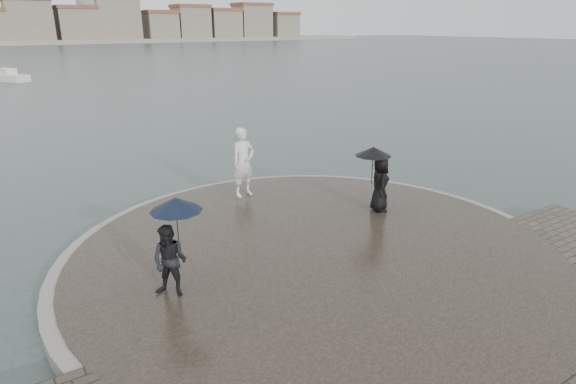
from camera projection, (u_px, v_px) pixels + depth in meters
ground at (423, 331)px, 9.30m from camera, size 400.00×400.00×0.00m
kerb_ring at (316, 255)px, 12.02m from camera, size 12.50×12.50×0.32m
quay_tip at (316, 254)px, 12.01m from camera, size 11.90×11.90×0.36m
statue at (243, 162)px, 15.27m from camera, size 0.87×0.64×2.22m
visitor_left at (172, 243)px, 9.59m from camera, size 1.24×1.09×2.04m
visitor_right at (378, 174)px, 14.00m from camera, size 1.21×1.11×1.95m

